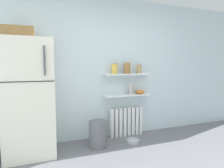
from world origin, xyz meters
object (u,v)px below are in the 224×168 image
(storage_jar_2, at_px, (139,69))
(trash_bin, at_px, (98,134))
(radiator, at_px, (126,121))
(storage_jar_0, at_px, (114,68))
(vase, at_px, (131,89))
(refrigerator, at_px, (29,96))
(storage_jar_1, at_px, (127,68))
(pet_food_bowl, at_px, (133,141))
(shelf_bowl, at_px, (140,92))

(storage_jar_2, height_order, trash_bin, storage_jar_2)
(radiator, xyz_separation_m, storage_jar_0, (-0.25, -0.03, 1.03))
(storage_jar_0, xyz_separation_m, trash_bin, (-0.41, -0.30, -1.08))
(storage_jar_0, distance_m, vase, 0.52)
(refrigerator, distance_m, trash_bin, 1.25)
(storage_jar_1, distance_m, storage_jar_2, 0.26)
(refrigerator, xyz_separation_m, vase, (1.79, 0.20, 0.01))
(pet_food_bowl, bearing_deg, vase, 71.15)
(storage_jar_1, distance_m, trash_bin, 1.31)
(refrigerator, relative_size, shelf_bowl, 10.89)
(storage_jar_2, xyz_separation_m, vase, (-0.17, 0.00, -0.38))
(storage_jar_1, distance_m, shelf_bowl, 0.54)
(storage_jar_1, bearing_deg, shelf_bowl, 0.00)
(radiator, height_order, storage_jar_2, storage_jar_2)
(refrigerator, distance_m, radiator, 1.83)
(shelf_bowl, bearing_deg, storage_jar_2, 180.00)
(trash_bin, bearing_deg, vase, 21.49)
(vase, distance_m, trash_bin, 1.07)
(storage_jar_0, bearing_deg, refrigerator, -171.97)
(refrigerator, bearing_deg, radiator, 7.83)
(storage_jar_1, xyz_separation_m, pet_food_bowl, (-0.03, -0.34, -1.29))
(shelf_bowl, bearing_deg, refrigerator, -174.13)
(refrigerator, height_order, storage_jar_1, refrigerator)
(storage_jar_0, distance_m, trash_bin, 1.20)
(radiator, distance_m, storage_jar_2, 1.05)
(refrigerator, xyz_separation_m, storage_jar_1, (1.70, 0.20, 0.41))
(trash_bin, bearing_deg, storage_jar_1, 23.99)
(refrigerator, bearing_deg, shelf_bowl, 5.87)
(radiator, bearing_deg, vase, -19.09)
(refrigerator, height_order, storage_jar_2, refrigerator)
(refrigerator, height_order, storage_jar_0, refrigerator)
(storage_jar_1, bearing_deg, storage_jar_0, 180.00)
(refrigerator, height_order, trash_bin, refrigerator)
(trash_bin, relative_size, pet_food_bowl, 2.02)
(radiator, bearing_deg, storage_jar_1, -90.00)
(storage_jar_2, bearing_deg, radiator, 173.29)
(refrigerator, distance_m, shelf_bowl, 2.00)
(refrigerator, distance_m, vase, 1.80)
(storage_jar_2, bearing_deg, trash_bin, -162.16)
(storage_jar_0, bearing_deg, trash_bin, -144.22)
(storage_jar_1, bearing_deg, trash_bin, -156.01)
(storage_jar_2, bearing_deg, shelf_bowl, 0.00)
(refrigerator, relative_size, storage_jar_1, 8.79)
(radiator, bearing_deg, shelf_bowl, -6.06)
(trash_bin, bearing_deg, refrigerator, 174.94)
(storage_jar_0, height_order, trash_bin, storage_jar_0)
(storage_jar_2, height_order, shelf_bowl, storage_jar_2)
(storage_jar_2, bearing_deg, refrigerator, -174.04)
(pet_food_bowl, bearing_deg, storage_jar_2, 49.97)
(refrigerator, xyz_separation_m, storage_jar_2, (1.96, 0.20, 0.39))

